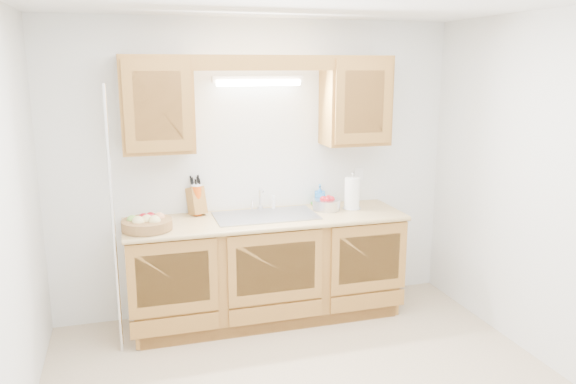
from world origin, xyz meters
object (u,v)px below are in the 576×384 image
object	(u,v)px
fruit_basket	(147,223)
knife_block	(196,200)
apple_bowl	(327,204)
paper_towel	(352,194)

from	to	relation	value
fruit_basket	knife_block	size ratio (longest dim) A/B	1.20
fruit_basket	knife_block	distance (m)	0.56
knife_block	apple_bowl	world-z (taller)	knife_block
fruit_basket	apple_bowl	size ratio (longest dim) A/B	1.61
apple_bowl	knife_block	bearing A→B (deg)	171.05
fruit_basket	knife_block	xyz separation A→B (m)	(0.42, 0.36, 0.07)
paper_towel	apple_bowl	world-z (taller)	paper_towel
knife_block	paper_towel	xyz separation A→B (m)	(1.31, -0.21, 0.02)
fruit_basket	paper_towel	xyz separation A→B (m)	(1.73, 0.14, 0.08)
paper_towel	apple_bowl	bearing A→B (deg)	169.01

